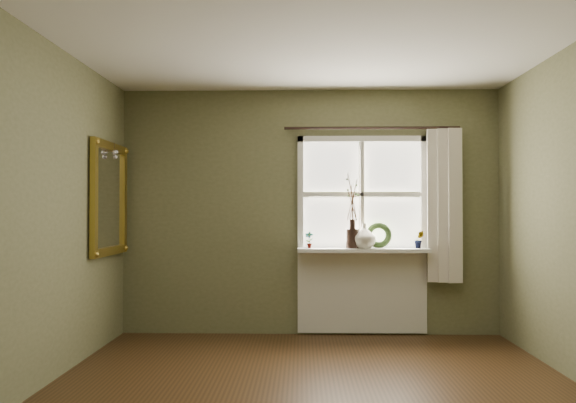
# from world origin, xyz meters

# --- Properties ---
(ceiling) EXTENTS (4.50, 4.50, 0.00)m
(ceiling) POSITION_xyz_m (0.00, 0.00, 2.60)
(ceiling) COLOR silver
(ceiling) RESTS_ON ground
(wall_back) EXTENTS (4.00, 0.10, 2.60)m
(wall_back) POSITION_xyz_m (0.00, 2.30, 1.30)
(wall_back) COLOR #656643
(wall_back) RESTS_ON ground
(wall_left) EXTENTS (0.10, 4.50, 2.60)m
(wall_left) POSITION_xyz_m (-2.05, 0.00, 1.30)
(wall_left) COLOR #656643
(wall_left) RESTS_ON ground
(wall_front) EXTENTS (4.00, 0.10, 2.60)m
(wall_front) POSITION_xyz_m (0.00, -2.30, 1.30)
(wall_front) COLOR #656643
(wall_front) RESTS_ON ground
(window_frame) EXTENTS (1.36, 0.06, 1.24)m
(window_frame) POSITION_xyz_m (0.55, 2.23, 1.48)
(window_frame) COLOR silver
(window_frame) RESTS_ON wall_back
(window_sill) EXTENTS (1.36, 0.26, 0.04)m
(window_sill) POSITION_xyz_m (0.55, 2.12, 0.90)
(window_sill) COLOR silver
(window_sill) RESTS_ON wall_back
(window_apron) EXTENTS (1.36, 0.04, 0.88)m
(window_apron) POSITION_xyz_m (0.55, 2.23, 0.46)
(window_apron) COLOR silver
(window_apron) RESTS_ON ground
(dark_jug) EXTENTS (0.15, 0.15, 0.20)m
(dark_jug) POSITION_xyz_m (0.44, 2.12, 1.02)
(dark_jug) COLOR black
(dark_jug) RESTS_ON window_sill
(cream_vase) EXTENTS (0.32, 0.32, 0.25)m
(cream_vase) POSITION_xyz_m (0.56, 2.12, 1.05)
(cream_vase) COLOR beige
(cream_vase) RESTS_ON window_sill
(wreath) EXTENTS (0.29, 0.16, 0.28)m
(wreath) POSITION_xyz_m (0.72, 2.16, 1.02)
(wreath) COLOR #29401C
(wreath) RESTS_ON window_sill
(potted_plant_left) EXTENTS (0.10, 0.08, 0.17)m
(potted_plant_left) POSITION_xyz_m (-0.01, 2.12, 1.01)
(potted_plant_left) COLOR #29401C
(potted_plant_left) RESTS_ON window_sill
(potted_plant_right) EXTENTS (0.10, 0.09, 0.18)m
(potted_plant_right) POSITION_xyz_m (1.13, 2.12, 1.01)
(potted_plant_right) COLOR #29401C
(potted_plant_right) RESTS_ON window_sill
(curtain) EXTENTS (0.36, 0.12, 1.59)m
(curtain) POSITION_xyz_m (1.39, 2.13, 1.37)
(curtain) COLOR beige
(curtain) RESTS_ON wall_back
(curtain_rod) EXTENTS (1.84, 0.03, 0.03)m
(curtain_rod) POSITION_xyz_m (0.65, 2.17, 2.18)
(curtain_rod) COLOR black
(curtain_rod) RESTS_ON wall_back
(gilt_mirror) EXTENTS (0.10, 0.92, 1.10)m
(gilt_mirror) POSITION_xyz_m (-1.96, 1.70, 1.43)
(gilt_mirror) COLOR white
(gilt_mirror) RESTS_ON wall_left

